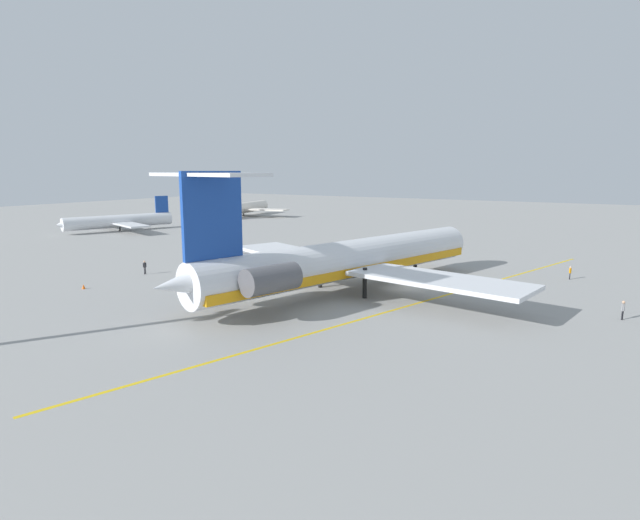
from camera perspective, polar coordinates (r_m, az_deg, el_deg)
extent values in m
plane|color=gray|center=(60.94, 9.69, -3.07)|extent=(364.24, 364.24, 0.00)
cylinder|color=silver|center=(58.11, 3.36, 0.08)|extent=(40.69, 14.73, 4.37)
cone|color=silver|center=(74.21, 14.25, 1.95)|extent=(5.47, 5.22, 4.19)
cone|color=silver|center=(45.57, -14.56, -2.48)|extent=(7.11, 5.22, 3.71)
cube|color=orange|center=(58.29, 3.35, -0.87)|extent=(39.83, 14.58, 0.96)
cube|color=silver|center=(66.93, -3.17, 0.74)|extent=(12.86, 19.43, 0.44)
cube|color=silver|center=(52.10, 13.13, -2.18)|extent=(9.55, 19.03, 0.44)
cylinder|color=#515156|center=(51.75, -10.29, -0.93)|extent=(5.93, 3.85, 2.53)
cube|color=silver|center=(51.12, -9.83, -1.04)|extent=(3.52, 2.19, 0.52)
cylinder|color=#515156|center=(46.13, -5.49, -2.14)|extent=(5.93, 3.85, 2.53)
cube|color=silver|center=(46.72, -6.06, -1.99)|extent=(3.52, 2.19, 0.52)
cube|color=#19429E|center=(46.09, -11.90, 4.88)|extent=(5.83, 1.94, 7.73)
cube|color=silver|center=(48.72, -14.71, 9.23)|extent=(5.59, 7.21, 0.31)
cube|color=silver|center=(42.73, -10.09, 9.34)|extent=(5.59, 7.21, 0.31)
cylinder|color=black|center=(67.99, 10.58, -0.32)|extent=(0.48, 0.48, 3.31)
cylinder|color=black|center=(59.95, 0.01, -1.52)|extent=(0.48, 0.48, 3.31)
cylinder|color=black|center=(55.20, 5.01, -2.57)|extent=(0.48, 0.48, 3.31)
cylinder|color=silver|center=(124.48, -21.47, 4.05)|extent=(23.84, 10.00, 2.88)
cone|color=silver|center=(121.04, -26.84, 3.52)|extent=(3.07, 3.32, 2.74)
cube|color=silver|center=(118.01, -20.32, 3.69)|extent=(7.31, 11.75, 0.35)
cube|color=silver|center=(131.04, -22.48, 4.12)|extent=(7.31, 11.75, 0.35)
cube|color=#19429E|center=(127.95, -17.24, 5.97)|extent=(3.08, 1.22, 3.93)
cylinder|color=black|center=(124.60, -21.43, 3.47)|extent=(0.35, 0.35, 1.94)
cylinder|color=silver|center=(155.26, -8.53, 5.77)|extent=(27.08, 8.69, 3.23)
cone|color=silver|center=(167.23, -6.33, 6.12)|extent=(3.21, 3.54, 3.07)
cube|color=silver|center=(159.11, -11.00, 5.68)|extent=(7.12, 13.02, 0.39)
cube|color=silver|center=(151.76, -5.92, 5.61)|extent=(7.12, 13.02, 0.39)
cube|color=#7A197F|center=(145.07, -10.72, 6.93)|extent=(3.51, 1.04, 4.40)
cylinder|color=black|center=(155.37, -8.51, 5.26)|extent=(0.39, 0.39, 2.17)
cylinder|color=black|center=(71.65, -18.87, -1.16)|extent=(0.11, 0.11, 0.87)
cylinder|color=black|center=(71.60, -18.99, -1.17)|extent=(0.11, 0.11, 0.87)
cylinder|color=#262628|center=(71.49, -18.96, -0.55)|extent=(0.29, 0.29, 0.69)
sphere|color=tan|center=(71.40, -18.99, -0.17)|extent=(0.27, 0.27, 0.27)
cylinder|color=#262628|center=(71.54, -18.82, -0.51)|extent=(0.08, 0.08, 0.59)
cylinder|color=#262628|center=(71.42, -19.11, -0.54)|extent=(0.08, 0.08, 0.59)
cylinder|color=black|center=(71.82, 26.07, -1.65)|extent=(0.10, 0.10, 0.80)
cylinder|color=black|center=(71.96, 26.09, -1.63)|extent=(0.10, 0.10, 0.80)
cylinder|color=orange|center=(71.76, 26.12, -1.08)|extent=(0.27, 0.27, 0.63)
sphere|color=#DBB28E|center=(71.69, 26.15, -0.73)|extent=(0.25, 0.25, 0.25)
cylinder|color=orange|center=(71.59, 26.10, -1.07)|extent=(0.07, 0.07, 0.54)
cylinder|color=orange|center=(71.93, 26.15, -1.03)|extent=(0.07, 0.07, 0.54)
cylinder|color=black|center=(89.48, 3.84, 1.49)|extent=(0.11, 0.11, 0.86)
cylinder|color=black|center=(89.38, 3.76, 1.48)|extent=(0.11, 0.11, 0.86)
cylinder|color=gray|center=(89.32, 3.81, 1.97)|extent=(0.29, 0.29, 0.68)
sphere|color=#8C6647|center=(89.25, 3.81, 2.27)|extent=(0.27, 0.27, 0.27)
cylinder|color=gray|center=(89.44, 3.90, 2.01)|extent=(0.08, 0.08, 0.58)
cylinder|color=gray|center=(89.19, 3.72, 1.99)|extent=(0.08, 0.08, 0.58)
cylinder|color=black|center=(54.89, 30.61, -5.34)|extent=(0.11, 0.11, 0.86)
cylinder|color=black|center=(55.02, 30.67, -5.31)|extent=(0.11, 0.11, 0.86)
cylinder|color=gray|center=(54.77, 30.72, -4.54)|extent=(0.29, 0.29, 0.68)
sphere|color=tan|center=(54.67, 30.76, -4.06)|extent=(0.27, 0.27, 0.27)
cylinder|color=gray|center=(54.59, 30.65, -4.54)|extent=(0.08, 0.08, 0.58)
cylinder|color=gray|center=(54.94, 30.79, -4.47)|extent=(0.08, 0.08, 0.58)
cone|color=#EA590F|center=(65.52, -24.87, -2.70)|extent=(0.40, 0.40, 0.55)
cone|color=#EA590F|center=(85.22, 5.60, 0.93)|extent=(0.40, 0.40, 0.55)
cube|color=gold|center=(55.25, 11.68, -4.49)|extent=(73.82, 21.28, 0.01)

